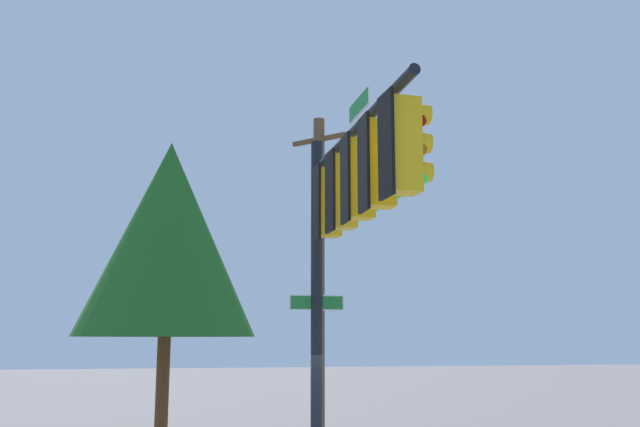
{
  "coord_description": "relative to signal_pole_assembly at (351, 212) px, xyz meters",
  "views": [
    {
      "loc": [
        11.65,
        -2.44,
        2.75
      ],
      "look_at": [
        0.75,
        -0.1,
        4.76
      ],
      "focal_mm": 39.44,
      "sensor_mm": 36.0,
      "label": 1
    }
  ],
  "objects": [
    {
      "name": "signal_pole_assembly",
      "position": [
        0.0,
        0.0,
        0.0
      ],
      "size": [
        4.95,
        0.94,
        6.17
      ],
      "color": "black",
      "rests_on": "ground_plane"
    },
    {
      "name": "utility_pole",
      "position": [
        -9.27,
        1.51,
        0.03
      ],
      "size": [
        1.4,
        1.32,
        8.97
      ],
      "color": "brown",
      "rests_on": "ground_plane"
    },
    {
      "name": "tree_near",
      "position": [
        -8.71,
        -2.58,
        0.77
      ],
      "size": [
        4.54,
        4.54,
        7.87
      ],
      "color": "brown",
      "rests_on": "ground_plane"
    }
  ]
}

